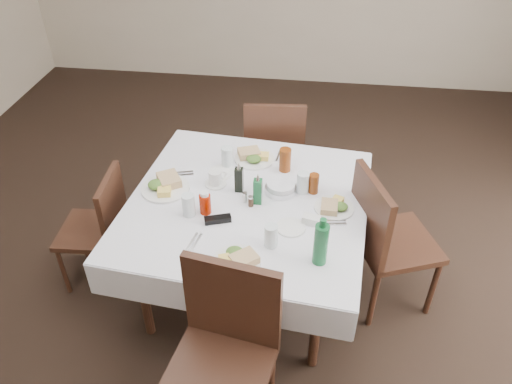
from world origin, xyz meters
TOP-DOWN VIEW (x-y plane):
  - ground_plane at (0.00, 0.00)m, footprint 7.00×7.00m
  - room_shell at (0.00, 0.00)m, footprint 6.04×7.04m
  - dining_table at (0.06, 0.06)m, footprint 1.58×1.58m
  - chair_north at (0.13, 1.04)m, footprint 0.50×0.50m
  - chair_south at (0.08, -0.86)m, footprint 0.57×0.57m
  - chair_east at (0.91, 0.07)m, footprint 0.61×0.61m
  - chair_west at (-0.92, 0.04)m, footprint 0.43×0.43m
  - meal_north at (0.04, 0.52)m, footprint 0.28×0.28m
  - meal_south at (0.08, -0.46)m, footprint 0.26×0.26m
  - meal_east at (0.59, 0.05)m, footprint 0.24×0.24m
  - meal_west at (-0.47, 0.12)m, footprint 0.31×0.31m
  - side_plate_a at (-0.15, 0.34)m, footprint 0.17×0.17m
  - side_plate_b at (0.34, -0.16)m, footprint 0.17×0.17m
  - water_n at (-0.12, 0.42)m, footprint 0.08×0.08m
  - water_s at (0.24, -0.31)m, footprint 0.07×0.07m
  - water_e at (0.39, 0.20)m, footprint 0.08×0.08m
  - water_w at (-0.26, -0.11)m, footprint 0.08×0.08m
  - iced_tea_a at (0.26, 0.42)m, footprint 0.08×0.08m
  - iced_tea_b at (0.46, 0.21)m, footprint 0.06×0.06m
  - bread_basket at (0.26, 0.18)m, footprint 0.20×0.20m
  - oil_cruet_dark at (-0.00, 0.16)m, footprint 0.05×0.05m
  - oil_cruet_green at (0.13, 0.06)m, footprint 0.05×0.05m
  - ketchup_bottle at (-0.17, -0.08)m, footprint 0.07×0.07m
  - salt_shaker at (0.05, 0.05)m, footprint 0.03×0.03m
  - pepper_shaker at (0.09, 0.02)m, footprint 0.03×0.03m
  - coffee_mug at (-0.16, 0.21)m, footprint 0.14×0.14m
  - sunglasses at (-0.08, -0.15)m, footprint 0.16×0.10m
  - green_bottle at (0.51, -0.40)m, footprint 0.08×0.08m
  - sugar_caddy at (0.46, -0.10)m, footprint 0.11×0.08m
  - cutlery_n at (0.22, 0.59)m, footprint 0.05×0.16m
  - cutlery_s at (-0.18, -0.35)m, footprint 0.07×0.17m
  - cutlery_e at (0.57, -0.08)m, footprint 0.19×0.08m
  - cutlery_w at (-0.43, 0.27)m, footprint 0.21×0.11m

SIDE VIEW (x-z plane):
  - ground_plane at x=0.00m, z-range 0.00..0.00m
  - chair_west at x=-0.92m, z-range 0.06..0.92m
  - chair_north at x=0.13m, z-range 0.07..1.04m
  - chair_east at x=0.91m, z-range 0.07..1.08m
  - chair_south at x=0.08m, z-range 0.07..1.11m
  - dining_table at x=0.06m, z-range 0.31..1.07m
  - cutlery_n at x=0.22m, z-range 0.76..0.77m
  - cutlery_s at x=-0.18m, z-range 0.76..0.77m
  - cutlery_e at x=0.57m, z-range 0.76..0.77m
  - cutlery_w at x=-0.43m, z-range 0.76..0.77m
  - side_plate_b at x=0.34m, z-range 0.76..0.77m
  - side_plate_a at x=-0.15m, z-range 0.76..0.77m
  - sunglasses at x=-0.08m, z-range 0.76..0.80m
  - meal_east at x=0.59m, z-range 0.76..0.81m
  - meal_south at x=0.08m, z-range 0.76..0.81m
  - meal_north at x=0.04m, z-range 0.76..0.82m
  - meal_west at x=-0.47m, z-range 0.75..0.82m
  - sugar_caddy at x=0.46m, z-range 0.76..0.82m
  - bread_basket at x=0.26m, z-range 0.76..0.83m
  - salt_shaker at x=0.05m, z-range 0.76..0.83m
  - pepper_shaker at x=0.09m, z-range 0.76..0.83m
  - coffee_mug at x=-0.16m, z-range 0.76..0.86m
  - iced_tea_b at x=0.46m, z-range 0.76..0.89m
  - water_s at x=0.24m, z-range 0.76..0.90m
  - ketchup_bottle at x=-0.17m, z-range 0.76..0.91m
  - water_e at x=0.39m, z-range 0.76..0.90m
  - water_w at x=-0.26m, z-range 0.76..0.90m
  - water_n at x=-0.12m, z-range 0.76..0.91m
  - iced_tea_a at x=0.26m, z-range 0.76..0.92m
  - oil_cruet_dark at x=0.00m, z-range 0.75..0.96m
  - oil_cruet_green at x=0.13m, z-range 0.75..0.96m
  - green_bottle at x=0.51m, z-range 0.75..1.04m
  - room_shell at x=0.00m, z-range 0.31..3.11m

